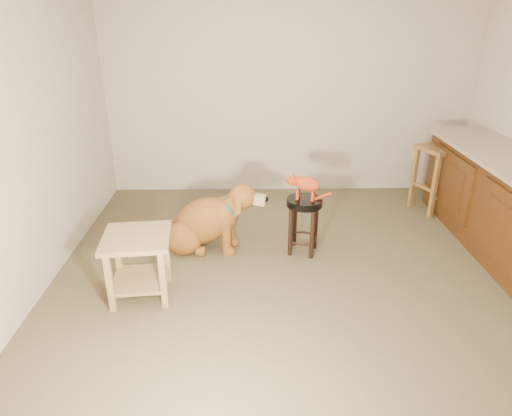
{
  "coord_description": "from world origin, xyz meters",
  "views": [
    {
      "loc": [
        -0.52,
        -3.64,
        2.2
      ],
      "look_at": [
        -0.44,
        0.34,
        0.45
      ],
      "focal_mm": 32.0,
      "sensor_mm": 36.0,
      "label": 1
    }
  ],
  "objects_px": {
    "padded_stool": "(304,215)",
    "side_table": "(138,256)",
    "golden_retriever": "(205,222)",
    "tabby_kitten": "(304,184)",
    "wood_stool": "(435,178)"
  },
  "relations": [
    {
      "from": "tabby_kitten",
      "to": "side_table",
      "type": "bearing_deg",
      "value": -135.78
    },
    {
      "from": "wood_stool",
      "to": "padded_stool",
      "type": "bearing_deg",
      "value": -148.95
    },
    {
      "from": "side_table",
      "to": "golden_retriever",
      "type": "xyz_separation_m",
      "value": [
        0.47,
        0.8,
        -0.08
      ]
    },
    {
      "from": "golden_retriever",
      "to": "tabby_kitten",
      "type": "bearing_deg",
      "value": 4.08
    },
    {
      "from": "side_table",
      "to": "tabby_kitten",
      "type": "relative_size",
      "value": 1.34
    },
    {
      "from": "padded_stool",
      "to": "tabby_kitten",
      "type": "distance_m",
      "value": 0.31
    },
    {
      "from": "wood_stool",
      "to": "golden_retriever",
      "type": "xyz_separation_m",
      "value": [
        -2.59,
        -0.89,
        -0.12
      ]
    },
    {
      "from": "side_table",
      "to": "golden_retriever",
      "type": "height_order",
      "value": "golden_retriever"
    },
    {
      "from": "padded_stool",
      "to": "side_table",
      "type": "xyz_separation_m",
      "value": [
        -1.42,
        -0.71,
        -0.04
      ]
    },
    {
      "from": "golden_retriever",
      "to": "tabby_kitten",
      "type": "xyz_separation_m",
      "value": [
        0.94,
        -0.09,
        0.43
      ]
    },
    {
      "from": "wood_stool",
      "to": "tabby_kitten",
      "type": "distance_m",
      "value": 1.94
    },
    {
      "from": "padded_stool",
      "to": "side_table",
      "type": "relative_size",
      "value": 0.97
    },
    {
      "from": "side_table",
      "to": "tabby_kitten",
      "type": "distance_m",
      "value": 1.62
    },
    {
      "from": "golden_retriever",
      "to": "padded_stool",
      "type": "bearing_deg",
      "value": 3.9
    },
    {
      "from": "wood_stool",
      "to": "tabby_kitten",
      "type": "height_order",
      "value": "tabby_kitten"
    }
  ]
}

